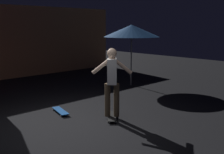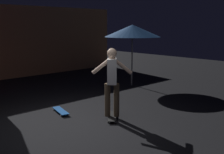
% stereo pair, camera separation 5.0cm
% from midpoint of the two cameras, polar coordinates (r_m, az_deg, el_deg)
% --- Properties ---
extents(ground_plane, '(28.00, 28.00, 0.00)m').
position_cam_midpoint_polar(ground_plane, '(6.31, -8.91, -10.45)').
color(ground_plane, black).
extents(patio_umbrella, '(2.10, 2.10, 2.30)m').
position_cam_midpoint_polar(patio_umbrella, '(10.32, 3.98, 9.62)').
color(patio_umbrella, slate).
rests_on(patio_umbrella, ground_plane).
extents(skateboard_ridden, '(0.68, 0.70, 0.07)m').
position_cam_midpoint_polar(skateboard_ridden, '(6.78, -0.21, -8.29)').
color(skateboard_ridden, black).
rests_on(skateboard_ridden, ground_plane).
extents(skateboard_spare, '(0.37, 0.80, 0.07)m').
position_cam_midpoint_polar(skateboard_spare, '(7.34, -10.97, -7.00)').
color(skateboard_spare, '#1959B2').
rests_on(skateboard_spare, ground_plane).
extents(skater, '(0.77, 0.75, 1.67)m').
position_cam_midpoint_polar(skater, '(6.53, -0.22, -0.11)').
color(skater, brown).
rests_on(skater, skateboard_ridden).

